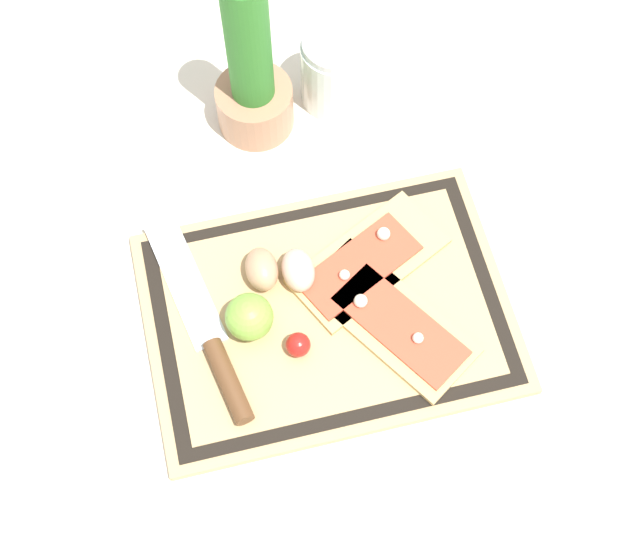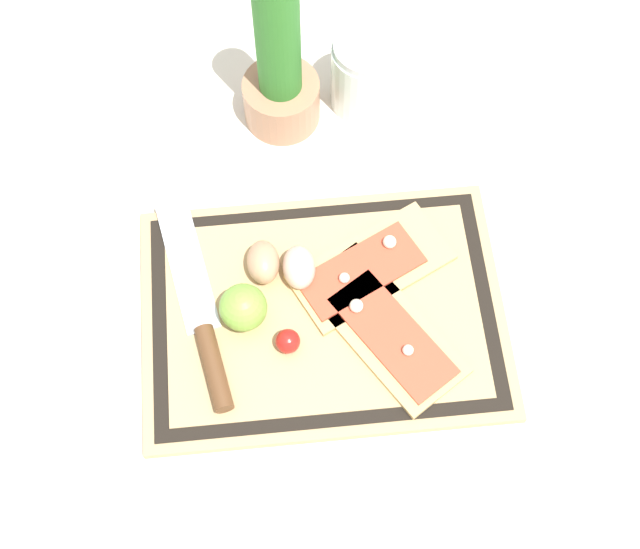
{
  "view_description": "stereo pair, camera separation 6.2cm",
  "coord_description": "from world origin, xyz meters",
  "px_view_note": "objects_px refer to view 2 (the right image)",
  "views": [
    {
      "loc": [
        -0.1,
        -0.4,
        0.96
      ],
      "look_at": [
        0.0,
        0.04,
        0.03
      ],
      "focal_mm": 50.0,
      "sensor_mm": 36.0,
      "label": 1
    },
    {
      "loc": [
        -0.04,
        -0.41,
        0.96
      ],
      "look_at": [
        0.0,
        0.04,
        0.03
      ],
      "focal_mm": 50.0,
      "sensor_mm": 36.0,
      "label": 2
    }
  ],
  "objects_px": {
    "sauce_jar": "(366,77)",
    "egg_brown": "(263,262)",
    "pizza_slice_near": "(385,329)",
    "knife": "(205,335)",
    "lime": "(243,307)",
    "cherry_tomato_red": "(288,341)",
    "herb_pot": "(280,73)",
    "egg_pink": "(299,267)",
    "pizza_slice_far": "(369,267)"
  },
  "relations": [
    {
      "from": "pizza_slice_near",
      "to": "knife",
      "type": "relative_size",
      "value": 0.8
    },
    {
      "from": "egg_brown",
      "to": "cherry_tomato_red",
      "type": "distance_m",
      "value": 0.1
    },
    {
      "from": "lime",
      "to": "cherry_tomato_red",
      "type": "height_order",
      "value": "lime"
    },
    {
      "from": "cherry_tomato_red",
      "to": "herb_pot",
      "type": "height_order",
      "value": "herb_pot"
    },
    {
      "from": "egg_pink",
      "to": "sauce_jar",
      "type": "relative_size",
      "value": 0.51
    },
    {
      "from": "egg_pink",
      "to": "cherry_tomato_red",
      "type": "bearing_deg",
      "value": -102.99
    },
    {
      "from": "knife",
      "to": "lime",
      "type": "height_order",
      "value": "lime"
    },
    {
      "from": "lime",
      "to": "sauce_jar",
      "type": "height_order",
      "value": "sauce_jar"
    },
    {
      "from": "sauce_jar",
      "to": "pizza_slice_near",
      "type": "bearing_deg",
      "value": -92.9
    },
    {
      "from": "knife",
      "to": "egg_pink",
      "type": "xyz_separation_m",
      "value": [
        0.11,
        0.07,
        0.01
      ]
    },
    {
      "from": "pizza_slice_near",
      "to": "egg_pink",
      "type": "height_order",
      "value": "egg_pink"
    },
    {
      "from": "herb_pot",
      "to": "cherry_tomato_red",
      "type": "bearing_deg",
      "value": -93.33
    },
    {
      "from": "knife",
      "to": "herb_pot",
      "type": "height_order",
      "value": "herb_pot"
    },
    {
      "from": "egg_brown",
      "to": "herb_pot",
      "type": "height_order",
      "value": "herb_pot"
    },
    {
      "from": "egg_pink",
      "to": "herb_pot",
      "type": "relative_size",
      "value": 0.22
    },
    {
      "from": "pizza_slice_far",
      "to": "egg_pink",
      "type": "distance_m",
      "value": 0.08
    },
    {
      "from": "knife",
      "to": "egg_pink",
      "type": "bearing_deg",
      "value": 31.69
    },
    {
      "from": "pizza_slice_near",
      "to": "egg_brown",
      "type": "height_order",
      "value": "egg_brown"
    },
    {
      "from": "pizza_slice_near",
      "to": "knife",
      "type": "xyz_separation_m",
      "value": [
        -0.2,
        0.01,
        0.0
      ]
    },
    {
      "from": "pizza_slice_near",
      "to": "herb_pot",
      "type": "distance_m",
      "value": 0.34
    },
    {
      "from": "knife",
      "to": "herb_pot",
      "type": "xyz_separation_m",
      "value": [
        0.11,
        0.31,
        0.06
      ]
    },
    {
      "from": "sauce_jar",
      "to": "pizza_slice_far",
      "type": "bearing_deg",
      "value": -95.81
    },
    {
      "from": "egg_brown",
      "to": "egg_pink",
      "type": "height_order",
      "value": "same"
    },
    {
      "from": "sauce_jar",
      "to": "egg_brown",
      "type": "bearing_deg",
      "value": -121.34
    },
    {
      "from": "lime",
      "to": "sauce_jar",
      "type": "xyz_separation_m",
      "value": [
        0.18,
        0.3,
        0.0
      ]
    },
    {
      "from": "egg_pink",
      "to": "herb_pot",
      "type": "xyz_separation_m",
      "value": [
        -0.0,
        0.24,
        0.05
      ]
    },
    {
      "from": "herb_pot",
      "to": "sauce_jar",
      "type": "xyz_separation_m",
      "value": [
        0.11,
        0.02,
        -0.04
      ]
    },
    {
      "from": "knife",
      "to": "herb_pot",
      "type": "distance_m",
      "value": 0.34
    },
    {
      "from": "herb_pot",
      "to": "sauce_jar",
      "type": "height_order",
      "value": "herb_pot"
    },
    {
      "from": "egg_brown",
      "to": "sauce_jar",
      "type": "relative_size",
      "value": 0.51
    },
    {
      "from": "knife",
      "to": "cherry_tomato_red",
      "type": "distance_m",
      "value": 0.09
    },
    {
      "from": "herb_pot",
      "to": "sauce_jar",
      "type": "bearing_deg",
      "value": 8.03
    },
    {
      "from": "lime",
      "to": "herb_pot",
      "type": "bearing_deg",
      "value": 77.16
    },
    {
      "from": "egg_pink",
      "to": "cherry_tomato_red",
      "type": "relative_size",
      "value": 1.93
    },
    {
      "from": "pizza_slice_far",
      "to": "cherry_tomato_red",
      "type": "distance_m",
      "value": 0.14
    },
    {
      "from": "egg_brown",
      "to": "cherry_tomato_red",
      "type": "xyz_separation_m",
      "value": [
        0.02,
        -0.1,
        -0.0
      ]
    },
    {
      "from": "cherry_tomato_red",
      "to": "sauce_jar",
      "type": "relative_size",
      "value": 0.26
    },
    {
      "from": "pizza_slice_far",
      "to": "sauce_jar",
      "type": "height_order",
      "value": "sauce_jar"
    },
    {
      "from": "knife",
      "to": "sauce_jar",
      "type": "bearing_deg",
      "value": 55.81
    },
    {
      "from": "knife",
      "to": "sauce_jar",
      "type": "relative_size",
      "value": 2.58
    },
    {
      "from": "lime",
      "to": "cherry_tomato_red",
      "type": "relative_size",
      "value": 1.95
    },
    {
      "from": "lime",
      "to": "herb_pot",
      "type": "distance_m",
      "value": 0.3
    },
    {
      "from": "pizza_slice_near",
      "to": "cherry_tomato_red",
      "type": "height_order",
      "value": "cherry_tomato_red"
    },
    {
      "from": "pizza_slice_near",
      "to": "lime",
      "type": "xyz_separation_m",
      "value": [
        -0.16,
        0.03,
        0.02
      ]
    },
    {
      "from": "pizza_slice_near",
      "to": "pizza_slice_far",
      "type": "height_order",
      "value": "same"
    },
    {
      "from": "egg_brown",
      "to": "herb_pot",
      "type": "relative_size",
      "value": 0.22
    },
    {
      "from": "egg_brown",
      "to": "sauce_jar",
      "type": "height_order",
      "value": "sauce_jar"
    },
    {
      "from": "pizza_slice_far",
      "to": "herb_pot",
      "type": "bearing_deg",
      "value": 109.08
    },
    {
      "from": "pizza_slice_far",
      "to": "herb_pot",
      "type": "xyz_separation_m",
      "value": [
        -0.08,
        0.24,
        0.07
      ]
    },
    {
      "from": "pizza_slice_near",
      "to": "knife",
      "type": "height_order",
      "value": "pizza_slice_near"
    }
  ]
}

